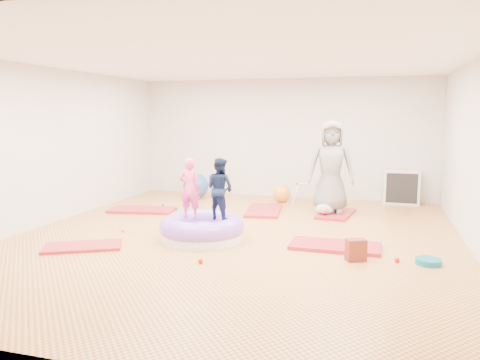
% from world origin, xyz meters
% --- Properties ---
extents(room, '(7.01, 8.01, 2.81)m').
position_xyz_m(room, '(0.00, 0.00, 1.40)').
color(room, gold).
rests_on(room, ground).
extents(gym_mat_front_left, '(1.24, 1.01, 0.05)m').
position_xyz_m(gym_mat_front_left, '(-2.00, -1.18, 0.02)').
color(gym_mat_front_left, red).
rests_on(gym_mat_front_left, ground).
extents(gym_mat_mid_left, '(1.39, 0.86, 0.05)m').
position_xyz_m(gym_mat_mid_left, '(-2.44, 1.46, 0.03)').
color(gym_mat_mid_left, red).
rests_on(gym_mat_mid_left, ground).
extents(gym_mat_center_back, '(0.81, 1.38, 0.05)m').
position_xyz_m(gym_mat_center_back, '(-0.04, 2.12, 0.03)').
color(gym_mat_center_back, red).
rests_on(gym_mat_center_back, ground).
extents(gym_mat_right, '(1.32, 0.67, 0.05)m').
position_xyz_m(gym_mat_right, '(1.59, -0.11, 0.03)').
color(gym_mat_right, red).
rests_on(gym_mat_right, ground).
extents(gym_mat_rear_right, '(0.74, 1.23, 0.05)m').
position_xyz_m(gym_mat_rear_right, '(1.41, 2.22, 0.02)').
color(gym_mat_rear_right, red).
rests_on(gym_mat_rear_right, ground).
extents(inflatable_cushion, '(1.34, 1.34, 0.42)m').
position_xyz_m(inflatable_cushion, '(-0.46, -0.24, 0.16)').
color(inflatable_cushion, white).
rests_on(inflatable_cushion, ground).
extents(child_pink, '(0.36, 0.24, 0.96)m').
position_xyz_m(child_pink, '(-0.66, -0.23, 0.87)').
color(child_pink, '#FC4480').
rests_on(child_pink, inflatable_cushion).
extents(child_navy, '(0.57, 0.51, 0.97)m').
position_xyz_m(child_navy, '(-0.19, -0.17, 0.87)').
color(child_navy, '#0F1B38').
rests_on(child_navy, inflatable_cushion).
extents(adult_caregiver, '(0.96, 0.70, 1.81)m').
position_xyz_m(adult_caregiver, '(1.28, 2.26, 0.95)').
color(adult_caregiver, slate).
rests_on(adult_caregiver, gym_mat_rear_right).
extents(infant, '(0.34, 0.34, 0.20)m').
position_xyz_m(infant, '(1.20, 2.00, 0.15)').
color(infant, silver).
rests_on(infant, gym_mat_rear_right).
extents(ball_pit_balls, '(4.75, 3.43, 0.07)m').
position_xyz_m(ball_pit_balls, '(-0.60, 0.53, 0.03)').
color(ball_pit_balls, red).
rests_on(ball_pit_balls, ground).
extents(exercise_ball_blue, '(0.60, 0.60, 0.60)m').
position_xyz_m(exercise_ball_blue, '(-1.93, 3.16, 0.30)').
color(exercise_ball_blue, '#2550A1').
rests_on(exercise_ball_blue, ground).
extents(exercise_ball_orange, '(0.40, 0.40, 0.40)m').
position_xyz_m(exercise_ball_orange, '(0.10, 3.28, 0.20)').
color(exercise_ball_orange, orange).
rests_on(exercise_ball_orange, ground).
extents(infant_play_gym, '(0.60, 0.57, 0.46)m').
position_xyz_m(infant_play_gym, '(0.69, 3.18, 0.31)').
color(infant_play_gym, silver).
rests_on(infant_play_gym, ground).
extents(cube_shelf, '(0.75, 0.37, 0.75)m').
position_xyz_m(cube_shelf, '(2.68, 3.79, 0.38)').
color(cube_shelf, silver).
rests_on(cube_shelf, ground).
extents(balance_disc, '(0.34, 0.34, 0.07)m').
position_xyz_m(balance_disc, '(2.85, -0.54, 0.04)').
color(balance_disc, '#0C6179').
rests_on(balance_disc, ground).
extents(backpack, '(0.30, 0.26, 0.30)m').
position_xyz_m(backpack, '(1.92, -0.66, 0.15)').
color(backpack, '#B93012').
rests_on(backpack, ground).
extents(yellow_toy, '(0.19, 0.19, 0.03)m').
position_xyz_m(yellow_toy, '(-0.54, -0.70, 0.01)').
color(yellow_toy, gold).
rests_on(yellow_toy, ground).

